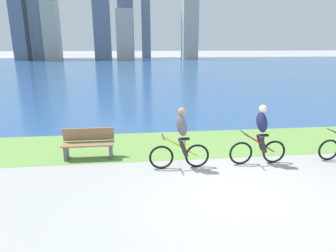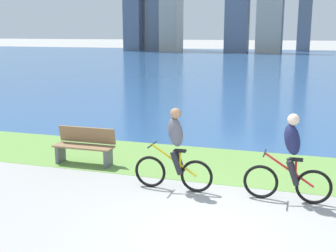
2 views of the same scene
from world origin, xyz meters
TOP-DOWN VIEW (x-y plane):
  - ground_plane at (0.00, 0.00)m, footprint 300.00×300.00m
  - grass_strip_bayside at (0.00, 3.62)m, footprint 120.00×2.86m
  - bay_water_surface at (0.00, 38.51)m, footprint 300.00×66.91m
  - cyclist_lead at (-1.12, 1.64)m, footprint 1.66×0.52m
  - cyclist_trailing at (1.13, 1.70)m, footprint 1.65×0.52m
  - bench_near_path at (-3.73, 2.70)m, footprint 1.50×0.47m
  - city_skyline_far_shore at (-12.73, 63.14)m, footprint 39.09×11.08m

SIDE VIEW (x-z plane):
  - ground_plane at x=0.00m, z-range 0.00..0.00m
  - bay_water_surface at x=0.00m, z-range 0.00..0.00m
  - grass_strip_bayside at x=0.00m, z-range 0.00..0.01m
  - bench_near_path at x=-3.73m, z-range 0.00..0.90m
  - cyclist_lead at x=-1.12m, z-range -0.01..1.70m
  - cyclist_trailing at x=1.13m, z-range -0.01..1.70m
  - city_skyline_far_shore at x=-12.73m, z-range -2.55..22.72m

